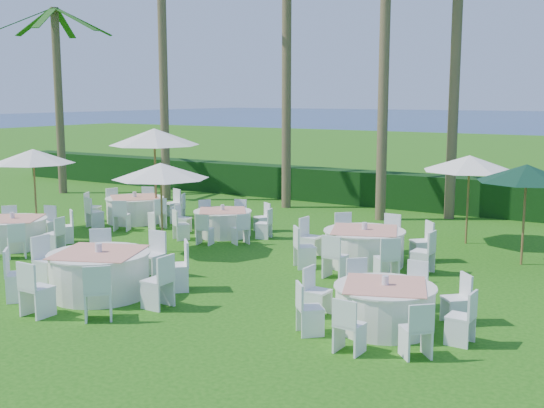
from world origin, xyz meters
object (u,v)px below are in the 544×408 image
at_px(banquet_table_e, 223,222).
at_px(umbrella_green, 527,173).
at_px(banquet_table_c, 385,306).
at_px(umbrella_b, 161,171).
at_px(banquet_table_d, 135,209).
at_px(banquet_table_b, 100,272).
at_px(umbrella_c, 154,137).
at_px(umbrella_d, 469,163).
at_px(banquet_table_f, 364,246).
at_px(banquet_table_a, 13,232).
at_px(umbrella_a, 33,156).

height_order(banquet_table_e, umbrella_green, umbrella_green).
xyz_separation_m(banquet_table_c, umbrella_b, (-6.92, 2.43, 1.64)).
distance_m(banquet_table_d, banquet_table_e, 3.51).
distance_m(banquet_table_e, umbrella_b, 2.95).
distance_m(banquet_table_b, umbrella_c, 7.88).
bearing_deg(umbrella_d, banquet_table_e, -157.54).
xyz_separation_m(banquet_table_f, umbrella_b, (-4.84, -1.43, 1.60)).
relative_size(umbrella_b, umbrella_green, 1.03).
distance_m(banquet_table_a, umbrella_b, 4.29).
height_order(banquet_table_b, banquet_table_c, banquet_table_b).
bearing_deg(umbrella_b, banquet_table_d, 141.66).
bearing_deg(banquet_table_c, umbrella_d, 95.47).
bearing_deg(banquet_table_d, umbrella_green, 3.29).
relative_size(banquet_table_c, umbrella_b, 1.25).
relative_size(banquet_table_e, umbrella_a, 1.19).
relative_size(banquet_table_b, banquet_table_c, 1.15).
bearing_deg(banquet_table_b, umbrella_b, 111.98).
bearing_deg(banquet_table_f, banquet_table_e, 168.11).
relative_size(banquet_table_a, banquet_table_d, 0.98).
height_order(banquet_table_c, banquet_table_e, banquet_table_c).
bearing_deg(banquet_table_a, banquet_table_f, 19.72).
relative_size(umbrella_b, umbrella_d, 0.98).
height_order(umbrella_a, umbrella_c, umbrella_c).
relative_size(banquet_table_e, umbrella_green, 1.21).
bearing_deg(banquet_table_a, banquet_table_e, 47.10).
distance_m(banquet_table_b, umbrella_d, 9.88).
relative_size(banquet_table_d, banquet_table_f, 0.93).
height_order(banquet_table_c, banquet_table_d, banquet_table_d).
xyz_separation_m(banquet_table_f, umbrella_c, (-7.50, 1.41, 2.21)).
height_order(banquet_table_a, banquet_table_f, banquet_table_f).
distance_m(banquet_table_a, umbrella_a, 2.74).
distance_m(banquet_table_b, umbrella_green, 9.62).
bearing_deg(banquet_table_d, umbrella_c, 12.55).
bearing_deg(umbrella_c, umbrella_d, 13.35).
height_order(banquet_table_a, banquet_table_d, banquet_table_d).
bearing_deg(umbrella_c, banquet_table_e, -8.46).
xyz_separation_m(banquet_table_d, umbrella_a, (-1.43, -2.56, 1.75)).
bearing_deg(umbrella_d, banquet_table_d, -166.71).
relative_size(banquet_table_b, umbrella_green, 1.48).
bearing_deg(umbrella_c, banquet_table_c, -28.81).
relative_size(umbrella_a, umbrella_green, 1.02).
height_order(banquet_table_c, banquet_table_f, banquet_table_f).
bearing_deg(umbrella_b, banquet_table_b, -68.02).
relative_size(umbrella_b, umbrella_c, 0.83).
distance_m(umbrella_a, umbrella_d, 12.04).
distance_m(banquet_table_c, banquet_table_e, 8.36).
xyz_separation_m(banquet_table_a, banquet_table_b, (5.05, -1.93, 0.06)).
xyz_separation_m(banquet_table_e, umbrella_a, (-4.93, -2.30, 1.79)).
distance_m(banquet_table_e, umbrella_a, 5.73).
distance_m(umbrella_a, umbrella_green, 13.17).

